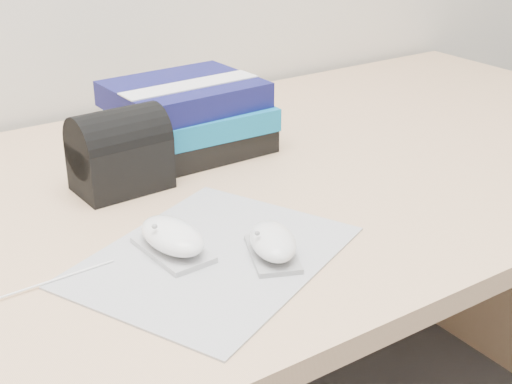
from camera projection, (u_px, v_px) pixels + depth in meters
desk at (243, 283)px, 1.24m from camera, size 1.60×0.80×0.73m
mousepad at (213, 256)px, 0.85m from camera, size 0.39×0.36×0.00m
mouse_rear at (172, 238)px, 0.85m from camera, size 0.07×0.11×0.04m
mouse_front at (273, 243)px, 0.84m from camera, size 0.09×0.11×0.04m
usb_cable at (32, 287)px, 0.78m from camera, size 0.20×0.01×0.00m
book_stack at (188, 117)px, 1.15m from camera, size 0.24×0.19×0.12m
pouch at (120, 151)px, 1.01m from camera, size 0.13×0.09×0.12m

